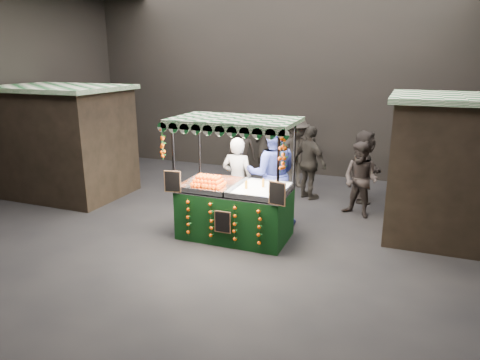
% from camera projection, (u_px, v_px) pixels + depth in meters
% --- Properties ---
extents(ground, '(12.00, 12.00, 0.00)m').
position_uv_depth(ground, '(215.00, 233.00, 8.35)').
color(ground, black).
rests_on(ground, ground).
extents(market_hall, '(12.10, 10.10, 5.05)m').
position_uv_depth(market_hall, '(212.00, 48.00, 7.44)').
color(market_hall, black).
rests_on(market_hall, ground).
extents(neighbour_stall_left, '(3.00, 2.20, 2.60)m').
position_uv_depth(neighbour_stall_left, '(64.00, 141.00, 10.44)').
color(neighbour_stall_left, black).
rests_on(neighbour_stall_left, ground).
extents(neighbour_stall_right, '(3.00, 2.20, 2.60)m').
position_uv_depth(neighbour_stall_right, '(473.00, 169.00, 7.80)').
color(neighbour_stall_right, black).
rests_on(neighbour_stall_right, ground).
extents(juice_stall, '(2.29, 1.34, 2.21)m').
position_uv_depth(juice_stall, '(235.00, 202.00, 7.98)').
color(juice_stall, black).
rests_on(juice_stall, ground).
extents(vendor_grey, '(0.66, 0.46, 1.73)m').
position_uv_depth(vendor_grey, '(237.00, 180.00, 8.75)').
color(vendor_grey, slate).
rests_on(vendor_grey, ground).
extents(vendor_blue, '(1.22, 1.09, 2.08)m').
position_uv_depth(vendor_blue, '(272.00, 174.00, 8.52)').
color(vendor_blue, navy).
rests_on(vendor_blue, ground).
extents(shopper_0, '(0.69, 0.46, 1.88)m').
position_uv_depth(shopper_0, '(120.00, 153.00, 10.91)').
color(shopper_0, black).
rests_on(shopper_0, ground).
extents(shopper_1, '(0.94, 0.85, 1.58)m').
position_uv_depth(shopper_1, '(360.00, 180.00, 9.04)').
color(shopper_1, '#2E2725').
rests_on(shopper_1, ground).
extents(shopper_2, '(1.07, 0.92, 1.73)m').
position_uv_depth(shopper_2, '(310.00, 163.00, 10.17)').
color(shopper_2, black).
rests_on(shopper_2, ground).
extents(shopper_3, '(1.34, 1.22, 1.81)m').
position_uv_depth(shopper_3, '(296.00, 152.00, 11.08)').
color(shopper_3, '#2A2622').
rests_on(shopper_3, ground).
extents(shopper_4, '(0.90, 0.79, 1.55)m').
position_uv_depth(shopper_4, '(241.00, 151.00, 11.83)').
color(shopper_4, black).
rests_on(shopper_4, ground).
extents(shopper_5, '(0.89, 1.61, 1.66)m').
position_uv_depth(shopper_5, '(364.00, 166.00, 10.01)').
color(shopper_5, '#292421').
rests_on(shopper_5, ground).
extents(shopper_6, '(0.42, 0.62, 1.63)m').
position_uv_depth(shopper_6, '(263.00, 145.00, 12.46)').
color(shopper_6, '#2D2924').
rests_on(shopper_6, ground).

